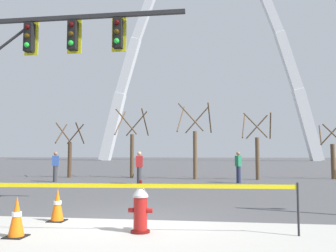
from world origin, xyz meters
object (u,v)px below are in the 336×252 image
object	(u,v)px
traffic_signal_gantry	(16,59)
monument_arch	(206,56)
traffic_cone_mid_sidewalk	(57,205)
pedestrian_walking_right	(139,167)
pedestrian_standing_center	(238,167)
pedestrian_walking_left	(55,166)
traffic_cone_by_hydrant	(17,217)
fire_hydrant	(141,208)

from	to	relation	value
traffic_signal_gantry	monument_arch	world-z (taller)	monument_arch
traffic_signal_gantry	traffic_cone_mid_sidewalk	bearing A→B (deg)	-42.58
traffic_signal_gantry	pedestrian_walking_right	bearing A→B (deg)	71.83
traffic_signal_gantry	monument_arch	xyz separation A→B (m)	(4.20, 63.29, 17.76)
traffic_cone_mid_sidewalk	pedestrian_standing_center	size ratio (longest dim) A/B	0.46
pedestrian_standing_center	pedestrian_walking_left	bearing A→B (deg)	-176.73
traffic_cone_by_hydrant	pedestrian_standing_center	xyz separation A→B (m)	(4.68, 12.22, 0.46)
pedestrian_standing_center	pedestrian_walking_right	bearing A→B (deg)	-165.21
pedestrian_standing_center	traffic_signal_gantry	bearing A→B (deg)	-130.67
fire_hydrant	pedestrian_walking_right	size ratio (longest dim) A/B	0.62
monument_arch	pedestrian_walking_left	world-z (taller)	monument_arch
monument_arch	pedestrian_standing_center	bearing A→B (deg)	-86.89
traffic_signal_gantry	pedestrian_walking_right	world-z (taller)	traffic_signal_gantry
traffic_cone_by_hydrant	pedestrian_walking_right	world-z (taller)	pedestrian_walking_right
fire_hydrant	pedestrian_walking_right	xyz separation A→B (m)	(-2.30, 10.27, 0.35)
traffic_cone_mid_sidewalk	monument_arch	xyz separation A→B (m)	(1.63, 65.66, 21.81)
fire_hydrant	traffic_signal_gantry	xyz separation A→B (m)	(-4.63, 3.19, 3.94)
fire_hydrant	pedestrian_walking_left	world-z (taller)	pedestrian_walking_left
pedestrian_walking_right	pedestrian_standing_center	bearing A→B (deg)	14.79
traffic_cone_mid_sidewalk	traffic_signal_gantry	world-z (taller)	traffic_signal_gantry
fire_hydrant	traffic_cone_mid_sidewalk	bearing A→B (deg)	158.10
traffic_cone_by_hydrant	pedestrian_standing_center	distance (m)	13.10
traffic_cone_mid_sidewalk	pedestrian_standing_center	distance (m)	11.69
traffic_cone_by_hydrant	traffic_signal_gantry	bearing A→B (deg)	123.05
traffic_signal_gantry	traffic_cone_by_hydrant	bearing A→B (deg)	-56.95
traffic_cone_by_hydrant	pedestrian_walking_right	size ratio (longest dim) A/B	0.46
pedestrian_standing_center	pedestrian_walking_right	size ratio (longest dim) A/B	1.00
traffic_signal_gantry	pedestrian_walking_left	xyz separation A→B (m)	(-2.37, 7.82, -3.59)
pedestrian_walking_right	pedestrian_walking_left	bearing A→B (deg)	171.07
traffic_signal_gantry	monument_arch	size ratio (longest dim) A/B	0.15
traffic_signal_gantry	pedestrian_standing_center	world-z (taller)	traffic_signal_gantry
traffic_signal_gantry	pedestrian_standing_center	size ratio (longest dim) A/B	4.92
pedestrian_walking_left	pedestrian_walking_right	world-z (taller)	same
fire_hydrant	monument_arch	bearing A→B (deg)	90.36
monument_arch	traffic_cone_by_hydrant	bearing A→B (deg)	-91.45
pedestrian_walking_right	traffic_cone_mid_sidewalk	bearing A→B (deg)	-88.50
traffic_signal_gantry	fire_hydrant	bearing A→B (deg)	-34.59
traffic_signal_gantry	pedestrian_standing_center	bearing A→B (deg)	49.33
traffic_cone_by_hydrant	pedestrian_standing_center	world-z (taller)	pedestrian_standing_center
fire_hydrant	pedestrian_standing_center	bearing A→B (deg)	77.49
traffic_cone_mid_sidewalk	pedestrian_walking_left	world-z (taller)	pedestrian_walking_left
pedestrian_standing_center	fire_hydrant	bearing A→B (deg)	-102.51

